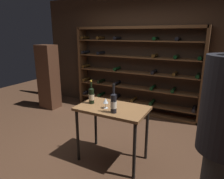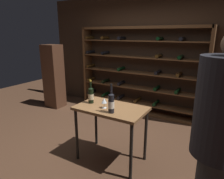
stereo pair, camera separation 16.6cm
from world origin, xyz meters
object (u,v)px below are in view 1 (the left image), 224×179
object	(u,v)px
wine_glass_stemmed_left	(106,101)
wine_bottle_amber_reserve	(114,103)
wine_bottle_gold_foil	(91,95)
wine_rack	(134,71)
display_cabinet	(48,77)
tasting_table	(112,114)

from	to	relation	value
wine_glass_stemmed_left	wine_bottle_amber_reserve	bearing A→B (deg)	-29.03
wine_bottle_gold_foil	wine_rack	bearing A→B (deg)	93.02
wine_bottle_amber_reserve	wine_glass_stemmed_left	bearing A→B (deg)	150.97
wine_rack	display_cabinet	world-z (taller)	wine_rack
wine_rack	wine_glass_stemmed_left	distance (m)	2.10
tasting_table	wine_bottle_gold_foil	size ratio (longest dim) A/B	2.81
wine_bottle_gold_foil	wine_bottle_amber_reserve	world-z (taller)	wine_bottle_amber_reserve
wine_bottle_amber_reserve	wine_rack	bearing A→B (deg)	104.63
tasting_table	wine_glass_stemmed_left	size ratio (longest dim) A/B	6.87
display_cabinet	wine_glass_stemmed_left	distance (m)	2.74
wine_rack	wine_bottle_gold_foil	distance (m)	1.99
wine_bottle_amber_reserve	wine_glass_stemmed_left	size ratio (longest dim) A/B	2.71
display_cabinet	wine_glass_stemmed_left	world-z (taller)	display_cabinet
tasting_table	wine_glass_stemmed_left	distance (m)	0.23
display_cabinet	wine_bottle_amber_reserve	world-z (taller)	display_cabinet
wine_rack	tasting_table	world-z (taller)	wine_rack
tasting_table	wine_rack	bearing A→B (deg)	102.91
display_cabinet	wine_bottle_gold_foil	bearing A→B (deg)	-30.53
wine_rack	tasting_table	distance (m)	2.05
tasting_table	wine_bottle_amber_reserve	xyz separation A→B (m)	(0.11, -0.17, 0.25)
wine_bottle_gold_foil	tasting_table	bearing A→B (deg)	-0.29
display_cabinet	wine_bottle_gold_foil	size ratio (longest dim) A/B	4.51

